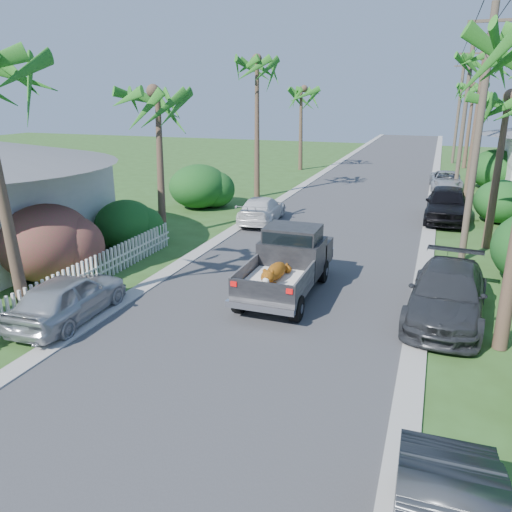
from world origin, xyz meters
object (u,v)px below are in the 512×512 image
at_px(palm_r_d, 474,85).
at_px(palm_r_b, 508,98).
at_px(parked_car_ln, 69,298).
at_px(palm_l_b, 156,92).
at_px(palm_r_c, 485,56).
at_px(utility_pole_c, 464,119).
at_px(parked_car_rd, 446,181).
at_px(parked_car_rm, 447,294).
at_px(parked_car_rf, 447,204).
at_px(palm_l_c, 257,60).
at_px(utility_pole_d, 458,111).
at_px(pickup_truck, 290,260).
at_px(palm_l_d, 302,89).
at_px(parked_car_lf, 262,210).
at_px(utility_pole_b, 478,138).

bearing_deg(palm_r_d, palm_r_b, -89.77).
relative_size(parked_car_ln, palm_l_b, 0.53).
bearing_deg(palm_r_c, utility_pole_c, 106.70).
bearing_deg(parked_car_rd, parked_car_rm, -93.03).
height_order(palm_r_c, utility_pole_c, palm_r_c).
distance_m(parked_car_rf, palm_l_c, 13.32).
bearing_deg(palm_l_b, utility_pole_d, 68.20).
xyz_separation_m(parked_car_rm, utility_pole_c, (0.60, 20.74, 3.88)).
bearing_deg(parked_car_rd, parked_car_rf, -93.03).
bearing_deg(pickup_truck, palm_r_b, 48.27).
height_order(parked_car_rm, parked_car_rd, parked_car_rm).
height_order(parked_car_ln, palm_r_b, palm_r_b).
distance_m(parked_car_rf, palm_l_d, 19.40).
distance_m(palm_l_b, palm_r_d, 31.00).
bearing_deg(utility_pole_d, utility_pole_c, -90.00).
height_order(parked_car_lf, utility_pole_b, utility_pole_b).
relative_size(parked_car_rd, utility_pole_d, 0.47).
bearing_deg(palm_l_d, palm_r_c, -32.21).
xyz_separation_m(palm_r_b, utility_pole_b, (-1.00, -2.00, -1.35)).
bearing_deg(parked_car_rm, pickup_truck, 177.61).
distance_m(parked_car_lf, palm_r_d, 26.72).
relative_size(utility_pole_b, utility_pole_c, 1.00).
bearing_deg(palm_r_b, parked_car_ln, -135.15).
height_order(palm_l_b, utility_pole_c, utility_pole_c).
distance_m(pickup_truck, palm_r_c, 20.39).
bearing_deg(utility_pole_d, parked_car_rf, -91.46).
distance_m(palm_r_c, utility_pole_c, 4.08).
bearing_deg(utility_pole_c, palm_l_b, -127.78).
bearing_deg(palm_l_b, pickup_truck, -30.63).
xyz_separation_m(parked_car_rd, utility_pole_c, (0.60, -0.51, 4.01)).
bearing_deg(parked_car_rf, palm_r_b, -69.25).
bearing_deg(parked_car_ln, palm_r_d, -110.31).
bearing_deg(palm_l_c, parked_car_ln, -86.69).
distance_m(palm_r_b, palm_r_c, 11.22).
distance_m(utility_pole_b, utility_pole_d, 30.00).
relative_size(palm_r_b, palm_r_c, 0.77).
distance_m(parked_car_rd, palm_l_c, 14.73).
bearing_deg(pickup_truck, palm_l_d, 104.41).
height_order(parked_car_ln, utility_pole_d, utility_pole_d).
bearing_deg(utility_pole_d, palm_l_c, -118.92).
distance_m(pickup_truck, utility_pole_c, 21.17).
bearing_deg(utility_pole_b, palm_r_d, 88.09).
xyz_separation_m(parked_car_rm, parked_car_rd, (0.00, 21.25, -0.13)).
bearing_deg(parked_car_rf, palm_l_b, -147.03).
distance_m(parked_car_rm, utility_pole_d, 35.95).
relative_size(palm_l_c, palm_l_d, 1.19).
relative_size(parked_car_rm, parked_car_rf, 0.99).
distance_m(parked_car_rm, parked_car_rd, 21.25).
bearing_deg(palm_l_c, parked_car_lf, -68.12).
height_order(parked_car_ln, palm_l_d, palm_l_d).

